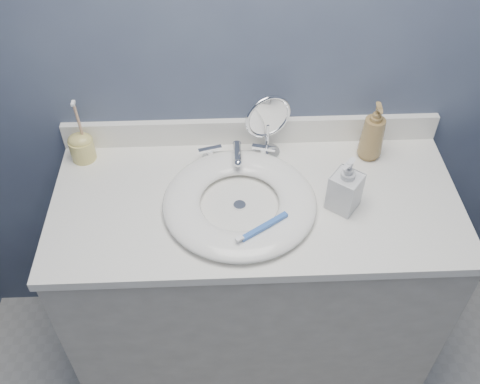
{
  "coord_description": "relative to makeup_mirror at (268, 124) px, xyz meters",
  "views": [
    {
      "loc": [
        -0.09,
        -0.13,
        2.03
      ],
      "look_at": [
        -0.05,
        0.94,
        0.94
      ],
      "focal_mm": 40.0,
      "sensor_mm": 36.0,
      "label": 1
    }
  ],
  "objects": [
    {
      "name": "back_wall",
      "position": [
        -0.05,
        0.07,
        0.2
      ],
      "size": [
        2.2,
        0.02,
        2.4
      ],
      "primitive_type": "cube",
      "color": "#414A62",
      "rests_on": "ground"
    },
    {
      "name": "vanity_cabinet",
      "position": [
        -0.05,
        -0.2,
        -0.58
      ],
      "size": [
        1.2,
        0.55,
        0.85
      ],
      "primitive_type": "cube",
      "color": "beige",
      "rests_on": "ground"
    },
    {
      "name": "countertop",
      "position": [
        -0.05,
        -0.2,
        -0.14
      ],
      "size": [
        1.22,
        0.57,
        0.03
      ],
      "primitive_type": "cube",
      "color": "white",
      "rests_on": "vanity_cabinet"
    },
    {
      "name": "backsplash",
      "position": [
        -0.05,
        0.06,
        -0.08
      ],
      "size": [
        1.22,
        0.02,
        0.09
      ],
      "primitive_type": "cube",
      "color": "white",
      "rests_on": "countertop"
    },
    {
      "name": "basin",
      "position": [
        -0.1,
        -0.23,
        -0.1
      ],
      "size": [
        0.45,
        0.45,
        0.04
      ],
      "primitive_type": null,
      "color": "white",
      "rests_on": "countertop"
    },
    {
      "name": "drain",
      "position": [
        -0.1,
        -0.23,
        -0.12
      ],
      "size": [
        0.04,
        0.04,
        0.01
      ],
      "primitive_type": "cylinder",
      "color": "silver",
      "rests_on": "countertop"
    },
    {
      "name": "faucet",
      "position": [
        -0.1,
        -0.03,
        -0.09
      ],
      "size": [
        0.25,
        0.13,
        0.07
      ],
      "color": "silver",
      "rests_on": "countertop"
    },
    {
      "name": "makeup_mirror",
      "position": [
        0.0,
        0.0,
        0.0
      ],
      "size": [
        0.15,
        0.09,
        0.22
      ],
      "rotation": [
        0.0,
        0.0,
        0.35
      ],
      "color": "silver",
      "rests_on": "countertop"
    },
    {
      "name": "soap_bottle_amber",
      "position": [
        0.33,
        -0.02,
        -0.02
      ],
      "size": [
        0.08,
        0.08,
        0.2
      ],
      "primitive_type": "imported",
      "rotation": [
        0.0,
        0.0,
        -0.03
      ],
      "color": "olive",
      "rests_on": "countertop"
    },
    {
      "name": "soap_bottle_clear",
      "position": [
        0.2,
        -0.24,
        -0.03
      ],
      "size": [
        0.11,
        0.11,
        0.18
      ],
      "primitive_type": "imported",
      "rotation": [
        0.0,
        0.0,
        -0.67
      ],
      "color": "silver",
      "rests_on": "countertop"
    },
    {
      "name": "toothbrush_holder",
      "position": [
        -0.59,
        0.0,
        -0.07
      ],
      "size": [
        0.08,
        0.08,
        0.22
      ],
      "rotation": [
        0.0,
        0.0,
        0.14
      ],
      "color": "#D6C66B",
      "rests_on": "countertop"
    },
    {
      "name": "toothbrush_lying",
      "position": [
        -0.04,
        -0.35,
        -0.08
      ],
      "size": [
        0.15,
        0.11,
        0.02
      ],
      "rotation": [
        0.0,
        0.0,
        0.6
      ],
      "color": "#3666C1",
      "rests_on": "basin"
    }
  ]
}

